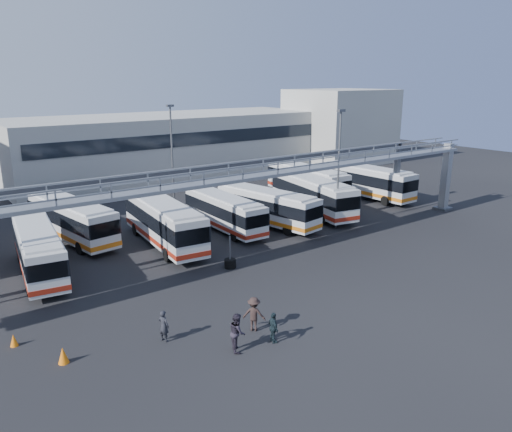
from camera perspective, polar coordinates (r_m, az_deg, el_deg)
ground at (r=31.93m, az=2.90°, el=-7.97°), size 140.00×140.00×0.00m
gantry at (r=34.76m, az=-3.15°, el=3.53°), size 51.40×5.15×7.10m
warehouse at (r=68.42m, az=-9.75°, el=8.00°), size 42.00×14.00×8.00m
building_right at (r=79.00m, az=9.60°, el=10.09°), size 14.00×12.00×11.00m
light_pole_mid at (r=43.17m, az=9.44°, el=6.01°), size 0.70×0.35×10.21m
light_pole_back at (r=50.46m, az=-9.58°, el=7.36°), size 0.70×0.35×10.21m
bus_2 at (r=36.05m, az=-23.60°, el=-3.58°), size 3.75×10.48×3.11m
bus_3 at (r=42.45m, az=-20.33°, el=-0.31°), size 4.06×11.19×3.32m
bus_4 at (r=39.46m, az=-10.49°, el=-0.61°), size 3.83×11.65×3.48m
bus_5 at (r=42.79m, az=-3.64°, el=0.55°), size 2.62×10.03×3.03m
bus_6 at (r=44.14m, az=1.30°, el=1.15°), size 4.11×10.70×3.17m
bus_7 at (r=48.25m, az=6.49°, el=2.52°), size 4.76×11.79×3.49m
bus_8 at (r=54.55m, az=5.80°, el=4.05°), size 3.65×11.65×3.48m
bus_9 at (r=55.69m, az=12.49°, el=3.98°), size 2.84×11.41×3.45m
pedestrian_a at (r=25.78m, az=-10.51°, el=-12.24°), size 0.60×0.71×1.65m
pedestrian_b at (r=24.55m, az=-2.16°, el=-13.12°), size 1.05×1.15×1.92m
pedestrian_c at (r=26.29m, az=-0.23°, el=-11.14°), size 1.31×1.34×1.84m
pedestrian_d at (r=25.25m, az=1.99°, el=-12.65°), size 0.58×1.00×1.60m
cone_left at (r=25.43m, az=-21.18°, el=-14.62°), size 0.55×0.55×0.79m
cone_right at (r=27.84m, az=-25.95°, el=-12.65°), size 0.47×0.47×0.62m
tire_stack at (r=34.65m, az=-2.98°, el=-5.34°), size 0.80×0.80×2.29m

